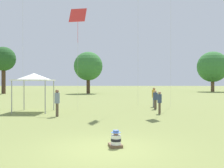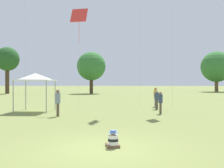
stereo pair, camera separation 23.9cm
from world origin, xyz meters
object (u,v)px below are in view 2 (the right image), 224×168
person_standing_4 (58,100)px  person_standing_7 (157,98)px  seated_toddler (113,140)px  distant_tree_0 (91,66)px  kite_2 (79,17)px  distant_tree_2 (217,67)px  distant_tree_1 (7,60)px  person_standing_2 (161,100)px  person_standing_5 (156,95)px  canopy_tent (35,77)px

person_standing_4 → person_standing_7: person_standing_4 is taller
seated_toddler → distant_tree_0: 42.64m
person_standing_4 → kite_2: kite_2 is taller
person_standing_7 → kite_2: kite_2 is taller
kite_2 → distant_tree_2: size_ratio=0.85×
distant_tree_1 → person_standing_2: bearing=-51.5°
person_standing_5 → distant_tree_1: (-25.08, 26.11, 5.52)m
distant_tree_1 → distant_tree_0: bearing=4.5°
seated_toddler → kite_2: size_ratio=0.08×
distant_tree_0 → person_standing_7: bearing=-73.3°
canopy_tent → distant_tree_2: size_ratio=0.31×
person_standing_4 → distant_tree_2: bearing=-46.1°
person_standing_2 → canopy_tent: bearing=-25.6°
distant_tree_2 → seated_toddler: bearing=-112.8°
distant_tree_0 → person_standing_2: bearing=-75.0°
distant_tree_0 → distant_tree_2: bearing=20.9°
person_standing_5 → person_standing_4: bearing=76.0°
person_standing_2 → distant_tree_0: 33.89m
seated_toddler → person_standing_5: 14.96m
seated_toddler → person_standing_4: person_standing_4 is taller
person_standing_2 → person_standing_5: size_ratio=0.89×
person_standing_4 → person_standing_7: size_ratio=1.12×
seated_toddler → canopy_tent: (-6.17, 10.48, 2.33)m
person_standing_4 → person_standing_5: person_standing_5 is taller
person_standing_7 → distant_tree_0: distant_tree_0 is taller
person_standing_4 → person_standing_2: bearing=-92.3°
person_standing_7 → person_standing_5: bearing=21.2°
person_standing_4 → kite_2: size_ratio=0.22×
person_standing_4 → person_standing_7: (6.94, 4.72, -0.14)m
seated_toddler → canopy_tent: size_ratio=0.21×
person_standing_4 → person_standing_5: (7.11, 6.74, -0.01)m
person_standing_2 → person_standing_7: (0.14, 3.05, -0.02)m
seated_toddler → kite_2: bearing=91.7°
person_standing_7 → distant_tree_2: (19.01, 40.03, 4.87)m
person_standing_5 → distant_tree_0: size_ratio=0.21×
person_standing_5 → person_standing_7: bearing=117.8°
person_standing_7 → kite_2: (-6.14, -1.27, 6.33)m
canopy_tent → distant_tree_1: 34.23m
person_standing_4 → distant_tree_0: 34.44m
person_standing_4 → person_standing_5: 9.80m
seated_toddler → distant_tree_1: size_ratio=0.07×
person_standing_2 → person_standing_7: size_ratio=1.00×
seated_toddler → distant_tree_1: distant_tree_1 is taller
seated_toddler → distant_tree_1: (-21.78, 40.68, 6.32)m
person_standing_4 → distant_tree_1: 37.84m
person_standing_2 → distant_tree_0: bearing=-94.5°
kite_2 → distant_tree_1: 34.88m
distant_tree_0 → distant_tree_1: bearing=-175.5°
seated_toddler → canopy_tent: 12.39m
distant_tree_1 → distant_tree_2: distant_tree_2 is taller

